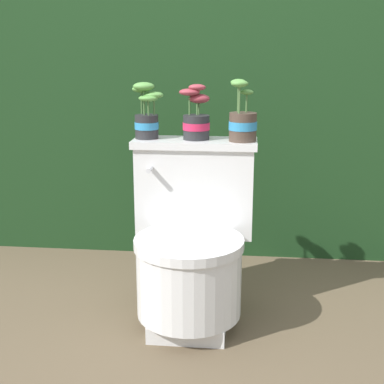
{
  "coord_description": "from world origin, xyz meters",
  "views": [
    {
      "loc": [
        0.24,
        -1.94,
        1.07
      ],
      "look_at": [
        0.03,
        0.08,
        0.53
      ],
      "focal_mm": 50.0,
      "sensor_mm": 36.0,
      "label": 1
    }
  ],
  "objects_px": {
    "potted_plant_midleft": "(196,119)",
    "potted_plant_middle": "(243,122)",
    "toilet": "(191,245)",
    "potted_plant_left": "(147,115)"
  },
  "relations": [
    {
      "from": "potted_plant_midleft",
      "to": "potted_plant_middle",
      "type": "xyz_separation_m",
      "value": [
        0.19,
        -0.03,
        -0.0
      ]
    },
    {
      "from": "toilet",
      "to": "potted_plant_middle",
      "type": "xyz_separation_m",
      "value": [
        0.19,
        0.12,
        0.48
      ]
    },
    {
      "from": "potted_plant_left",
      "to": "potted_plant_midleft",
      "type": "bearing_deg",
      "value": 0.56
    },
    {
      "from": "toilet",
      "to": "potted_plant_middle",
      "type": "relative_size",
      "value": 2.97
    },
    {
      "from": "potted_plant_middle",
      "to": "potted_plant_midleft",
      "type": "bearing_deg",
      "value": 170.85
    },
    {
      "from": "potted_plant_left",
      "to": "potted_plant_middle",
      "type": "bearing_deg",
      "value": -4.15
    },
    {
      "from": "toilet",
      "to": "potted_plant_left",
      "type": "distance_m",
      "value": 0.55
    },
    {
      "from": "toilet",
      "to": "potted_plant_midleft",
      "type": "bearing_deg",
      "value": 88.63
    },
    {
      "from": "potted_plant_left",
      "to": "potted_plant_middle",
      "type": "relative_size",
      "value": 0.94
    },
    {
      "from": "toilet",
      "to": "potted_plant_midleft",
      "type": "height_order",
      "value": "potted_plant_midleft"
    }
  ]
}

